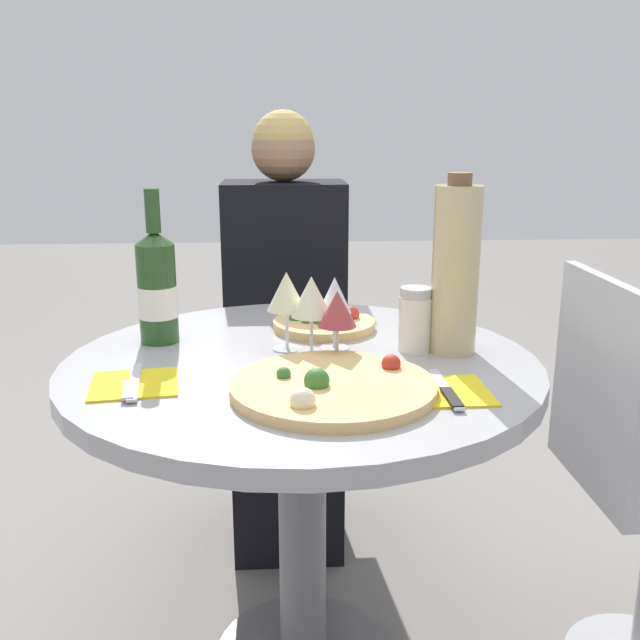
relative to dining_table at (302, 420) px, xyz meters
name	(u,v)px	position (x,y,z in m)	size (l,w,h in m)	color
dining_table	(302,420)	(0.00, 0.00, 0.00)	(0.93, 0.93, 0.70)	slate
chair_behind_diner	(286,364)	(-0.02, 0.76, -0.14)	(0.36, 0.36, 0.87)	#ADADB2
seated_diner	(286,349)	(-0.02, 0.61, -0.04)	(0.34, 0.48, 1.19)	black
chair_empty_side	(640,487)	(0.68, -0.06, -0.14)	(0.36, 0.36, 0.87)	#ADADB2
pizza_large	(332,387)	(0.05, -0.19, 0.14)	(0.36, 0.36, 0.05)	#DBB26B
pizza_small_far	(325,323)	(0.06, 0.22, 0.14)	(0.23, 0.23, 0.05)	#DBB26B
wine_bottle	(157,287)	(-0.30, 0.14, 0.25)	(0.08, 0.08, 0.32)	#23471E
tall_carafe	(455,269)	(0.31, 0.03, 0.30)	(0.09, 0.09, 0.36)	tan
sugar_shaker	(415,320)	(0.23, 0.04, 0.19)	(0.07, 0.07, 0.13)	silver
wine_glass_back_right	(335,297)	(0.07, 0.07, 0.24)	(0.07, 0.07, 0.15)	silver
wine_glass_front_right	(337,310)	(0.07, 0.00, 0.23)	(0.08, 0.08, 0.14)	silver
wine_glass_center	(311,298)	(0.02, 0.03, 0.24)	(0.08, 0.08, 0.16)	silver
wine_glass_back_left	(286,293)	(-0.03, 0.07, 0.25)	(0.08, 0.08, 0.16)	silver
place_setting_left	(134,384)	(-0.30, -0.13, 0.13)	(0.17, 0.19, 0.01)	yellow
place_setting_right	(446,391)	(0.24, -0.20, 0.13)	(0.15, 0.19, 0.01)	yellow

